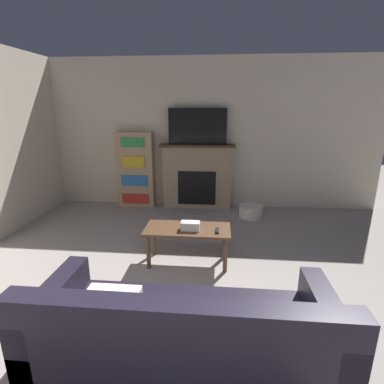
{
  "coord_description": "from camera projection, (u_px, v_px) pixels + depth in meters",
  "views": [
    {
      "loc": [
        0.36,
        -1.1,
        1.87
      ],
      "look_at": [
        0.01,
        2.66,
        0.77
      ],
      "focal_mm": 28.0,
      "sensor_mm": 36.0,
      "label": 1
    }
  ],
  "objects": [
    {
      "name": "wall_back",
      "position": [
        200.0,
        135.0,
        5.51
      ],
      "size": [
        6.48,
        0.06,
        2.7
      ],
      "color": "beige",
      "rests_on": "ground_plane"
    },
    {
      "name": "fireplace",
      "position": [
        197.0,
        176.0,
        5.58
      ],
      "size": [
        1.37,
        0.28,
        1.19
      ],
      "color": "tan",
      "rests_on": "ground_plane"
    },
    {
      "name": "tv",
      "position": [
        197.0,
        126.0,
        5.31
      ],
      "size": [
        1.04,
        0.03,
        0.64
      ],
      "color": "black",
      "rests_on": "fireplace"
    },
    {
      "name": "couch",
      "position": [
        183.0,
        340.0,
        2.11
      ],
      "size": [
        2.08,
        0.87,
        0.81
      ],
      "color": "black",
      "rests_on": "ground_plane"
    },
    {
      "name": "coffee_table",
      "position": [
        188.0,
        233.0,
        3.6
      ],
      "size": [
        1.02,
        0.47,
        0.46
      ],
      "color": "brown",
      "rests_on": "ground_plane"
    },
    {
      "name": "tissue_box",
      "position": [
        190.0,
        226.0,
        3.52
      ],
      "size": [
        0.22,
        0.12,
        0.1
      ],
      "color": "white",
      "rests_on": "coffee_table"
    },
    {
      "name": "remote_control",
      "position": [
        217.0,
        231.0,
        3.48
      ],
      "size": [
        0.04,
        0.15,
        0.02
      ],
      "color": "black",
      "rests_on": "coffee_table"
    },
    {
      "name": "bookshelf",
      "position": [
        136.0,
        170.0,
        5.64
      ],
      "size": [
        0.68,
        0.29,
        1.4
      ],
      "color": "tan",
      "rests_on": "ground_plane"
    },
    {
      "name": "storage_basket",
      "position": [
        251.0,
        211.0,
        5.18
      ],
      "size": [
        0.4,
        0.4,
        0.21
      ],
      "color": "silver",
      "rests_on": "ground_plane"
    }
  ]
}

